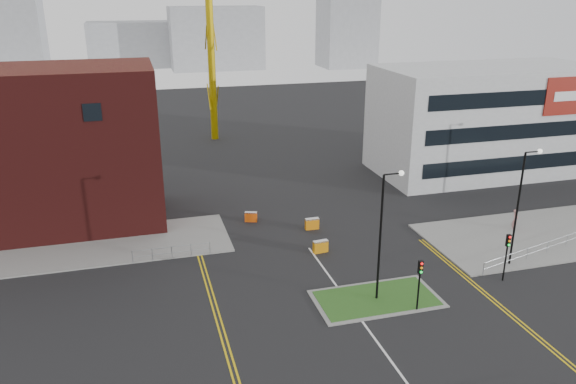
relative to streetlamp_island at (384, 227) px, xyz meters
name	(u,v)px	position (x,y,z in m)	size (l,w,h in m)	color
ground	(403,377)	(-2.22, -8.00, -5.41)	(200.00, 200.00, 0.00)	black
pavement_left	(56,250)	(-22.22, 14.00, -5.35)	(28.00, 8.00, 0.12)	slate
pavement_right	(559,232)	(19.78, 6.00, -5.35)	(24.00, 10.00, 0.12)	slate
island_kerb	(376,299)	(-0.22, 0.00, -5.37)	(8.60, 4.60, 0.08)	slate
grass_island	(376,299)	(-0.22, 0.00, -5.35)	(8.00, 4.00, 0.12)	#1E4517
brick_building	(15,153)	(-25.19, 20.00, 1.44)	(24.20, 10.07, 14.24)	#4A1312
office_block	(486,120)	(23.79, 23.97, 0.59)	(25.00, 12.20, 12.00)	#B1B3B6
streetlamp_island	(384,227)	(0.00, 0.00, 0.00)	(1.46, 0.36, 9.18)	black
streetlamp_right_near	(521,199)	(12.00, 2.00, 0.00)	(1.46, 0.36, 9.18)	black
traffic_light_island	(420,276)	(1.78, -2.02, -2.85)	(0.28, 0.33, 3.65)	black
traffic_light_right	(507,249)	(9.78, -0.02, -2.85)	(0.28, 0.33, 3.65)	black
railing_left	(172,250)	(-13.22, 10.00, -4.67)	(6.05, 0.05, 1.10)	gray
railing_right	(567,238)	(18.28, 3.50, -4.63)	(19.05, 5.05, 1.10)	gray
centre_line	(387,356)	(-2.22, -6.00, -5.41)	(0.15, 30.00, 0.01)	silver
yellow_left_a	(212,307)	(-11.22, 2.00, -5.41)	(0.12, 24.00, 0.01)	gold
yellow_left_b	(217,307)	(-10.92, 2.00, -5.41)	(0.12, 24.00, 0.01)	gold
yellow_right_a	(489,299)	(7.28, -2.00, -5.41)	(0.12, 20.00, 0.01)	gold
yellow_right_b	(493,298)	(7.58, -2.00, -5.41)	(0.12, 20.00, 0.01)	gold
skyline_a	(0,33)	(-42.22, 112.00, 5.59)	(18.00, 12.00, 22.00)	gray
skyline_b	(216,38)	(7.78, 122.00, 2.59)	(24.00, 12.00, 16.00)	gray
skyline_c	(348,14)	(42.78, 117.00, 8.59)	(14.00, 12.00, 28.00)	gray
skyline_d	(145,44)	(-10.22, 132.00, 0.59)	(30.00, 12.00, 12.00)	gray
pedestrian	(515,220)	(16.34, 7.62, -4.44)	(0.71, 0.46, 1.94)	tan
barrier_left	(251,216)	(-5.64, 15.78, -4.91)	(1.17, 0.70, 0.93)	#E8520C
barrier_mid	(312,223)	(-0.79, 12.64, -4.86)	(1.22, 0.41, 1.03)	orange
barrier_right	(320,246)	(-1.57, 8.00, -4.86)	(1.25, 0.52, 1.03)	#CC7B0B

